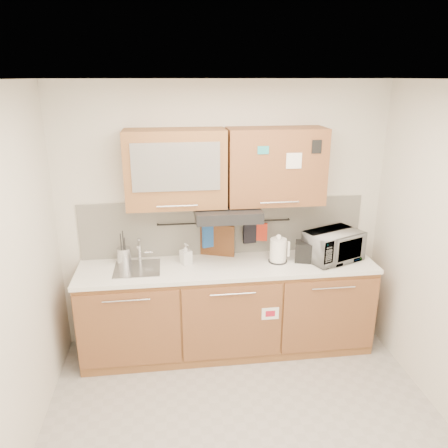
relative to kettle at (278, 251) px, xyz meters
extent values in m
plane|color=#9E9993|center=(-0.49, -1.20, -1.03)|extent=(3.20, 3.20, 0.00)
plane|color=white|center=(-0.49, -1.20, 1.57)|extent=(3.20, 3.20, 0.00)
plane|color=silver|center=(-0.49, 0.30, 0.27)|extent=(3.20, 0.00, 3.20)
plane|color=silver|center=(-2.09, -1.20, 0.27)|extent=(0.00, 3.00, 3.00)
cube|color=olive|center=(-0.49, 0.00, -0.59)|extent=(2.80, 0.60, 0.88)
cube|color=black|center=(-0.49, 0.00, -0.98)|extent=(2.80, 0.54, 0.10)
cube|color=brown|center=(-1.42, -0.32, -0.56)|extent=(0.91, 0.02, 0.74)
cylinder|color=silver|center=(-1.42, -0.34, -0.25)|extent=(0.41, 0.01, 0.01)
cube|color=brown|center=(-0.49, -0.32, -0.56)|extent=(0.91, 0.02, 0.74)
cylinder|color=silver|center=(-0.49, -0.34, -0.25)|extent=(0.41, 0.01, 0.01)
cube|color=brown|center=(0.45, -0.32, -0.56)|extent=(0.91, 0.02, 0.74)
cylinder|color=silver|center=(0.45, -0.34, -0.25)|extent=(0.41, 0.01, 0.01)
cube|color=white|center=(-0.49, -0.01, -0.13)|extent=(2.82, 0.62, 0.04)
cube|color=silver|center=(-0.49, 0.28, 0.17)|extent=(2.80, 0.02, 0.56)
cube|color=olive|center=(-0.95, 0.12, 0.80)|extent=(0.90, 0.35, 0.70)
cube|color=silver|center=(-0.95, -0.06, 0.85)|extent=(0.76, 0.02, 0.42)
cube|color=brown|center=(-0.03, 0.12, 0.80)|extent=(0.90, 0.35, 0.70)
cube|color=white|center=(0.09, -0.06, 0.88)|extent=(0.14, 0.00, 0.14)
cube|color=black|center=(-0.49, 0.05, 0.39)|extent=(0.60, 0.46, 0.10)
cube|color=silver|center=(-1.34, 0.00, -0.12)|extent=(0.42, 0.40, 0.03)
cylinder|color=silver|center=(-1.32, 0.16, 0.01)|extent=(0.03, 0.03, 0.24)
cylinder|color=silver|center=(-1.32, 0.08, 0.11)|extent=(0.02, 0.18, 0.02)
cylinder|color=black|center=(-0.49, 0.25, 0.23)|extent=(1.30, 0.02, 0.02)
cylinder|color=#B3B3B7|center=(-1.46, 0.13, -0.03)|extent=(0.14, 0.14, 0.16)
cylinder|color=black|center=(-1.49, 0.14, 0.04)|extent=(0.01, 0.01, 0.31)
cylinder|color=black|center=(-1.45, 0.12, 0.03)|extent=(0.01, 0.01, 0.27)
cylinder|color=black|center=(-1.46, 0.15, 0.05)|extent=(0.01, 0.01, 0.33)
cylinder|color=black|center=(-1.48, 0.11, 0.01)|extent=(0.01, 0.01, 0.24)
cylinder|color=white|center=(0.00, 0.00, 0.00)|extent=(0.16, 0.16, 0.23)
sphere|color=white|center=(0.00, 0.00, 0.14)|extent=(0.05, 0.05, 0.05)
cube|color=white|center=(0.10, 0.00, 0.02)|extent=(0.02, 0.03, 0.15)
cylinder|color=black|center=(0.00, 0.00, -0.10)|extent=(0.18, 0.18, 0.01)
cube|color=black|center=(0.29, -0.03, -0.01)|extent=(0.29, 0.22, 0.19)
cube|color=black|center=(0.25, -0.01, 0.07)|extent=(0.10, 0.13, 0.01)
cube|color=black|center=(0.34, -0.04, 0.07)|extent=(0.10, 0.13, 0.01)
imported|color=#999999|center=(0.54, -0.02, 0.03)|extent=(0.62, 0.53, 0.29)
imported|color=#999999|center=(-0.88, 0.06, -0.01)|extent=(0.13, 0.13, 0.21)
cube|color=brown|center=(-0.57, 0.23, -0.01)|extent=(0.34, 0.14, 0.43)
cube|color=#21519A|center=(-0.64, 0.23, 0.10)|extent=(0.14, 0.07, 0.22)
cube|color=black|center=(-0.24, 0.23, 0.11)|extent=(0.13, 0.05, 0.20)
cube|color=#B22B17|center=(-0.14, 0.23, 0.12)|extent=(0.15, 0.05, 0.18)
camera|label=1|loc=(-1.01, -3.78, 1.58)|focal=35.00mm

